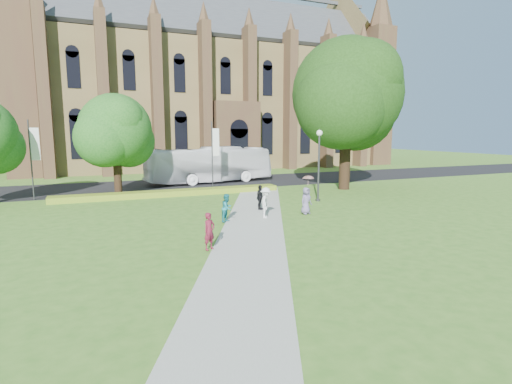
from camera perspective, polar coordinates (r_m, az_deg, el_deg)
name	(u,v)px	position (r m, az deg, el deg)	size (l,w,h in m)	color
ground	(261,230)	(20.96, 0.68, -5.45)	(160.00, 160.00, 0.00)	#3B7021
road	(179,184)	(39.81, -10.95, 1.07)	(160.00, 10.00, 0.02)	black
footpath	(253,226)	(21.85, -0.38, -4.82)	(3.20, 30.00, 0.04)	#B2B2A8
flower_hedge	(172,193)	(32.78, -11.88, -0.15)	(18.00, 1.40, 0.45)	#A7AA22
cathedral	(215,78)	(61.64, -5.87, 15.86)	(52.60, 18.25, 28.00)	olive
streetlamp	(319,157)	(29.67, 8.98, 5.00)	(0.44, 0.44, 5.24)	#38383D
large_tree	(347,94)	(36.57, 12.87, 13.50)	(9.60, 9.60, 13.20)	#332114
street_tree_1	(115,130)	(33.20, -19.45, 8.32)	(5.60, 5.60, 8.05)	#332114
banner_pole_0	(213,152)	(35.40, -6.10, 5.76)	(0.70, 0.10, 6.00)	#38383D
banner_pole_1	(32,155)	(34.08, -29.32, 4.62)	(0.70, 0.10, 6.00)	#38383D
tour_coach	(210,165)	(40.60, -6.60, 3.89)	(3.03, 12.93, 3.60)	white
pedestrian_0	(209,231)	(17.35, -6.68, -5.58)	(0.59, 0.39, 1.62)	maroon
pedestrian_1	(227,208)	(22.59, -4.16, -2.27)	(0.78, 0.61, 1.60)	#1A7684
pedestrian_2	(266,203)	(23.59, 1.41, -1.53)	(1.17, 0.67, 1.81)	silver
pedestrian_3	(260,197)	(26.06, 0.56, -0.77)	(0.95, 0.40, 1.62)	black
pedestrian_4	(306,201)	(24.93, 7.17, -1.22)	(0.81, 0.53, 1.66)	slate
parasol	(308,182)	(24.94, 7.46, 1.42)	(0.70, 0.70, 0.62)	#D294A1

